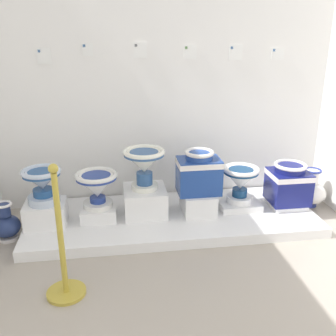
# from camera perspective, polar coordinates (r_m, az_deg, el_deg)

# --- Properties ---
(wall_back) EXTENTS (3.55, 0.06, 2.96)m
(wall_back) POSITION_cam_1_polar(r_m,az_deg,el_deg) (3.86, -0.60, 15.94)
(wall_back) COLOR white
(wall_back) RESTS_ON ground_plane
(display_platform) EXTENTS (2.68, 1.01, 0.09)m
(display_platform) POSITION_cam_1_polar(r_m,az_deg,el_deg) (3.71, 0.63, -7.36)
(display_platform) COLOR white
(display_platform) RESTS_ON ground_plane
(plinth_block_rightmost) EXTENTS (0.35, 0.30, 0.21)m
(plinth_block_rightmost) POSITION_cam_1_polar(r_m,az_deg,el_deg) (3.61, -17.56, -6.44)
(plinth_block_rightmost) COLOR white
(plinth_block_rightmost) RESTS_ON display_platform
(antique_toilet_rightmost) EXTENTS (0.34, 0.34, 0.31)m
(antique_toilet_rightmost) POSITION_cam_1_polar(r_m,az_deg,el_deg) (3.49, -18.07, -1.97)
(antique_toilet_rightmost) COLOR silver
(antique_toilet_rightmost) RESTS_ON plinth_block_rightmost
(plinth_block_pale_glazed) EXTENTS (0.32, 0.31, 0.12)m
(plinth_block_pale_glazed) POSITION_cam_1_polar(r_m,az_deg,el_deg) (3.63, -10.19, -6.43)
(plinth_block_pale_glazed) COLOR white
(plinth_block_pale_glazed) RESTS_ON display_platform
(antique_toilet_pale_glazed) EXTENTS (0.38, 0.38, 0.33)m
(antique_toilet_pale_glazed) POSITION_cam_1_polar(r_m,az_deg,el_deg) (3.52, -10.46, -2.51)
(antique_toilet_pale_glazed) COLOR white
(antique_toilet_pale_glazed) RESTS_ON plinth_block_pale_glazed
(plinth_block_leftmost) EXTENTS (0.39, 0.40, 0.25)m
(plinth_block_leftmost) POSITION_cam_1_polar(r_m,az_deg,el_deg) (3.65, -3.41, -4.84)
(plinth_block_leftmost) COLOR white
(plinth_block_leftmost) RESTS_ON display_platform
(antique_toilet_leftmost) EXTENTS (0.38, 0.38, 0.38)m
(antique_toilet_leftmost) POSITION_cam_1_polar(r_m,az_deg,el_deg) (3.51, -3.54, 0.84)
(antique_toilet_leftmost) COLOR white
(antique_toilet_leftmost) RESTS_ON plinth_block_leftmost
(plinth_block_broad_patterned) EXTENTS (0.30, 0.36, 0.20)m
(plinth_block_broad_patterned) POSITION_cam_1_polar(r_m,az_deg,el_deg) (3.70, 4.44, -4.99)
(plinth_block_broad_patterned) COLOR white
(plinth_block_broad_patterned) RESTS_ON display_platform
(antique_toilet_broad_patterned) EXTENTS (0.40, 0.28, 0.41)m
(antique_toilet_broad_patterned) POSITION_cam_1_polar(r_m,az_deg,el_deg) (3.58, 4.57, -0.51)
(antique_toilet_broad_patterned) COLOR navy
(antique_toilet_broad_patterned) RESTS_ON plinth_block_broad_patterned
(plinth_block_central_ornate) EXTENTS (0.39, 0.30, 0.06)m
(plinth_block_central_ornate) POSITION_cam_1_polar(r_m,az_deg,el_deg) (3.85, 10.40, -5.34)
(plinth_block_central_ornate) COLOR white
(plinth_block_central_ornate) RESTS_ON display_platform
(antique_toilet_central_ornate) EXTENTS (0.35, 0.35, 0.35)m
(antique_toilet_central_ornate) POSITION_cam_1_polar(r_m,az_deg,el_deg) (3.75, 10.64, -1.69)
(antique_toilet_central_ornate) COLOR white
(antique_toilet_central_ornate) RESTS_ON plinth_block_central_ornate
(plinth_block_slender_white) EXTENTS (0.33, 0.29, 0.05)m
(plinth_block_slender_white) POSITION_cam_1_polar(r_m,az_deg,el_deg) (4.00, 17.03, -5.04)
(plinth_block_slender_white) COLOR white
(plinth_block_slender_white) RESTS_ON display_platform
(antique_toilet_slender_white) EXTENTS (0.37, 0.34, 0.39)m
(antique_toilet_slender_white) POSITION_cam_1_polar(r_m,az_deg,el_deg) (3.91, 17.36, -2.00)
(antique_toilet_slender_white) COLOR navy
(antique_toilet_slender_white) RESTS_ON plinth_block_slender_white
(info_placard_first) EXTENTS (0.12, 0.01, 0.14)m
(info_placard_first) POSITION_cam_1_polar(r_m,az_deg,el_deg) (3.83, -17.83, 15.49)
(info_placard_first) COLOR white
(info_placard_second) EXTENTS (0.10, 0.01, 0.11)m
(info_placard_second) POSITION_cam_1_polar(r_m,az_deg,el_deg) (3.79, -11.78, 16.76)
(info_placard_second) COLOR white
(info_placard_third) EXTENTS (0.12, 0.01, 0.14)m
(info_placard_third) POSITION_cam_1_polar(r_m,az_deg,el_deg) (3.79, -4.15, 16.98)
(info_placard_third) COLOR white
(info_placard_fourth) EXTENTS (0.13, 0.01, 0.13)m
(info_placard_fourth) POSITION_cam_1_polar(r_m,az_deg,el_deg) (3.86, 3.27, 16.74)
(info_placard_fourth) COLOR white
(info_placard_fifth) EXTENTS (0.13, 0.01, 0.15)m
(info_placard_fifth) POSITION_cam_1_polar(r_m,az_deg,el_deg) (3.97, 9.94, 16.45)
(info_placard_fifth) COLOR white
(info_placard_sixth) EXTENTS (0.13, 0.01, 0.11)m
(info_placard_sixth) POSITION_cam_1_polar(r_m,az_deg,el_deg) (4.13, 15.86, 15.92)
(info_placard_sixth) COLOR white
(decorative_vase_spare) EXTENTS (0.23, 0.23, 0.35)m
(decorative_vase_spare) POSITION_cam_1_polar(r_m,az_deg,el_deg) (3.67, -22.70, -7.73)
(decorative_vase_spare) COLOR white
(decorative_vase_spare) RESTS_ON ground_plane
(decorative_vase_companion) EXTENTS (0.32, 0.32, 0.40)m
(decorative_vase_companion) POSITION_cam_1_polar(r_m,az_deg,el_deg) (4.27, 20.25, -3.21)
(decorative_vase_companion) COLOR navy
(decorative_vase_companion) RESTS_ON ground_plane
(stanchion_post_near_left) EXTENTS (0.27, 0.27, 0.96)m
(stanchion_post_near_left) POSITION_cam_1_polar(r_m,az_deg,el_deg) (2.77, -15.22, -13.11)
(stanchion_post_near_left) COLOR gold
(stanchion_post_near_left) RESTS_ON ground_plane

